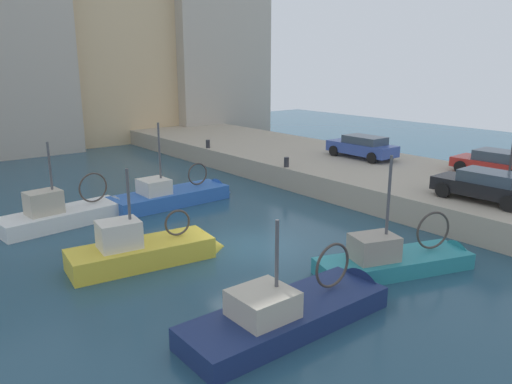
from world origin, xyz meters
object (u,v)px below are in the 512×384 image
at_px(parked_car_black, 486,185).
at_px(fishing_boat_blue, 177,201).
at_px(fishing_boat_navy, 298,318).
at_px(parked_car_blue, 362,146).
at_px(parked_car_red, 497,162).
at_px(mooring_bollard_north, 208,144).
at_px(fishing_boat_white, 71,220).
at_px(fishing_boat_teal, 402,266).
at_px(fishing_boat_yellow, 150,258).
at_px(mooring_bollard_mid, 286,162).

bearing_deg(parked_car_black, fishing_boat_blue, 125.77).
bearing_deg(fishing_boat_navy, parked_car_blue, 34.82).
xyz_separation_m(fishing_boat_navy, parked_car_red, (16.87, 3.11, 1.76)).
bearing_deg(fishing_boat_navy, mooring_bollard_north, 63.40).
relative_size(fishing_boat_white, mooring_bollard_north, 11.40).
relative_size(fishing_boat_navy, parked_car_blue, 1.56).
bearing_deg(fishing_boat_white, parked_car_black, -40.63).
bearing_deg(mooring_bollard_north, fishing_boat_white, -149.79).
xyz_separation_m(fishing_boat_blue, parked_car_black, (8.30, -11.52, 1.78)).
distance_m(fishing_boat_teal, parked_car_red, 12.08).
distance_m(parked_car_blue, parked_car_black, 10.12).
relative_size(fishing_boat_yellow, mooring_bollard_north, 10.78).
height_order(fishing_boat_navy, mooring_bollard_north, fishing_boat_navy).
relative_size(fishing_boat_yellow, parked_car_blue, 1.35).
bearing_deg(parked_car_red, parked_car_blue, 103.85).
height_order(fishing_boat_blue, mooring_bollard_mid, fishing_boat_blue).
relative_size(fishing_boat_teal, fishing_boat_yellow, 1.08).
bearing_deg(parked_car_red, mooring_bollard_mid, 131.01).
bearing_deg(fishing_boat_teal, mooring_bollard_north, 76.78).
xyz_separation_m(fishing_boat_navy, parked_car_black, (11.62, 0.96, 1.77)).
bearing_deg(fishing_boat_navy, parked_car_red, 10.45).
distance_m(fishing_boat_teal, parked_car_blue, 14.20).
bearing_deg(fishing_boat_yellow, mooring_bollard_mid, 24.46).
xyz_separation_m(fishing_boat_navy, mooring_bollard_north, (9.70, 19.36, 1.37)).
xyz_separation_m(fishing_boat_white, parked_car_black, (13.56, -11.63, 1.75)).
distance_m(fishing_boat_white, mooring_bollard_north, 13.53).
relative_size(fishing_boat_navy, mooring_bollard_north, 12.51).
relative_size(fishing_boat_yellow, mooring_bollard_mid, 10.78).
bearing_deg(fishing_boat_navy, mooring_bollard_mid, 49.52).
relative_size(fishing_boat_teal, parked_car_red, 1.53).
relative_size(fishing_boat_teal, parked_car_blue, 1.45).
xyz_separation_m(parked_car_black, mooring_bollard_mid, (-1.92, 10.41, -0.40)).
height_order(fishing_boat_white, mooring_bollard_mid, fishing_boat_white).
height_order(fishing_boat_teal, parked_car_blue, fishing_boat_teal).
relative_size(fishing_boat_navy, parked_car_red, 1.64).
distance_m(fishing_boat_blue, fishing_boat_teal, 12.26).
bearing_deg(parked_car_black, parked_car_blue, 70.12).
distance_m(fishing_boat_yellow, parked_car_black, 14.08).
height_order(fishing_boat_white, parked_car_black, fishing_boat_white).
relative_size(mooring_bollard_mid, mooring_bollard_north, 1.00).
bearing_deg(parked_car_red, mooring_bollard_north, 113.82).
height_order(parked_car_blue, parked_car_red, parked_car_blue).
distance_m(fishing_boat_yellow, fishing_boat_white, 6.24).
relative_size(parked_car_blue, mooring_bollard_mid, 8.00).
bearing_deg(fishing_boat_blue, mooring_bollard_mid, -9.90).
relative_size(fishing_boat_blue, parked_car_blue, 1.53).
bearing_deg(fishing_boat_teal, fishing_boat_navy, -175.92).
bearing_deg(fishing_boat_yellow, parked_car_black, -22.88).
bearing_deg(mooring_bollard_mid, parked_car_blue, -9.43).
height_order(fishing_boat_yellow, parked_car_blue, fishing_boat_yellow).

